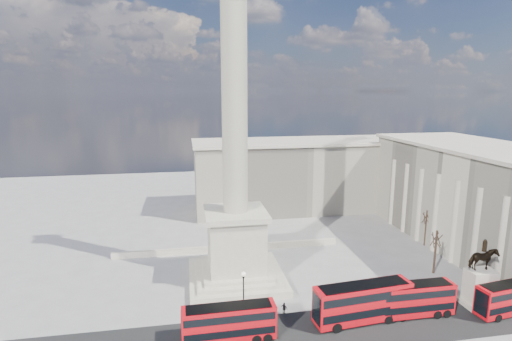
{
  "coord_description": "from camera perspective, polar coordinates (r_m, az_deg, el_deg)",
  "views": [
    {
      "loc": [
        -6.77,
        -50.76,
        27.96
      ],
      "look_at": [
        2.77,
        3.48,
        17.02
      ],
      "focal_mm": 28.0,
      "sensor_mm": 36.0,
      "label": 1
    }
  ],
  "objects": [
    {
      "name": "victorian_lamp",
      "position": [
        51.08,
        -1.8,
        -16.98
      ],
      "size": [
        0.56,
        0.56,
        6.48
      ],
      "rotation": [
        0.0,
        0.0,
        -0.3
      ],
      "color": "black",
      "rests_on": "ground"
    },
    {
      "name": "asphalt_road",
      "position": [
        50.81,
        5.53,
        -22.21
      ],
      "size": [
        120.0,
        9.0,
        0.01
      ],
      "primitive_type": "cube",
      "color": "black",
      "rests_on": "ground"
    },
    {
      "name": "bare_tree_mid",
      "position": [
        68.18,
        24.38,
        -8.79
      ],
      "size": [
        1.94,
        1.94,
        7.34
      ],
      "rotation": [
        0.0,
        0.0,
        0.43
      ],
      "color": "#332319",
      "rests_on": "ground"
    },
    {
      "name": "red_bus_b",
      "position": [
        53.09,
        15.07,
        -17.71
      ],
      "size": [
        12.47,
        3.95,
        4.97
      ],
      "rotation": [
        0.0,
        0.0,
        0.1
      ],
      "color": "red",
      "rests_on": "ground"
    },
    {
      "name": "red_bus_c",
      "position": [
        56.17,
        21.34,
        -16.77
      ],
      "size": [
        10.84,
        2.59,
        4.39
      ],
      "rotation": [
        0.0,
        0.0,
        0.0
      ],
      "color": "red",
      "rests_on": "ground"
    },
    {
      "name": "building_northeast",
      "position": [
        96.64,
        6.33,
        -0.56
      ],
      "size": [
        51.0,
        17.0,
        16.6
      ],
      "color": "beige",
      "rests_on": "ground"
    },
    {
      "name": "pedestrian_standing",
      "position": [
        58.45,
        19.59,
        -17.19
      ],
      "size": [
        0.92,
        0.83,
        1.54
      ],
      "primitive_type": "imported",
      "rotation": [
        0.0,
        0.0,
        3.55
      ],
      "color": "black",
      "rests_on": "ground"
    },
    {
      "name": "red_bus_a",
      "position": [
        48.41,
        -3.79,
        -20.86
      ],
      "size": [
        10.64,
        2.65,
        4.3
      ],
      "rotation": [
        0.0,
        0.0,
        0.01
      ],
      "color": "red",
      "rests_on": "ground"
    },
    {
      "name": "equestrian_statue",
      "position": [
        62.2,
        29.4,
        -13.71
      ],
      "size": [
        4.47,
        3.35,
        9.19
      ],
      "color": "beige",
      "rests_on": "ground"
    },
    {
      "name": "balustrade_wall",
      "position": [
        72.48,
        -3.94,
        -11.01
      ],
      "size": [
        40.0,
        0.6,
        1.1
      ],
      "primitive_type": "cube",
      "color": "beige",
      "rests_on": "ground"
    },
    {
      "name": "pedestrian_crossing",
      "position": [
        53.92,
        4.05,
        -19.05
      ],
      "size": [
        0.95,
        0.92,
        1.59
      ],
      "primitive_type": "imported",
      "rotation": [
        0.0,
        0.0,
        2.4
      ],
      "color": "black",
      "rests_on": "ground"
    },
    {
      "name": "bare_tree_far",
      "position": [
        79.49,
        23.2,
        -6.07
      ],
      "size": [
        1.73,
        1.73,
        7.06
      ],
      "rotation": [
        0.0,
        0.0,
        0.36
      ],
      "color": "#332319",
      "rests_on": "ground"
    },
    {
      "name": "building_east",
      "position": [
        81.97,
        29.64,
        -3.41
      ],
      "size": [
        19.0,
        46.0,
        18.6
      ],
      "color": "beige",
      "rests_on": "ground"
    },
    {
      "name": "nelsons_column",
      "position": [
        58.15,
        -2.95,
        -3.77
      ],
      "size": [
        14.0,
        14.0,
        49.85
      ],
      "color": "beige",
      "rests_on": "ground"
    },
    {
      "name": "ground",
      "position": [
        58.34,
        -2.19,
        -17.41
      ],
      "size": [
        180.0,
        180.0,
        0.0
      ],
      "primitive_type": "plane",
      "color": "gray",
      "rests_on": "ground"
    },
    {
      "name": "pedestrian_walking",
      "position": [
        55.81,
        13.77,
        -18.11
      ],
      "size": [
        0.78,
        0.67,
        1.81
      ],
      "primitive_type": "imported",
      "rotation": [
        0.0,
        0.0,
        0.44
      ],
      "color": "black",
      "rests_on": "ground"
    }
  ]
}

